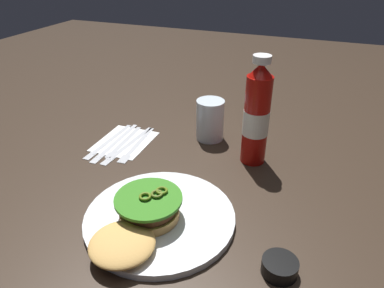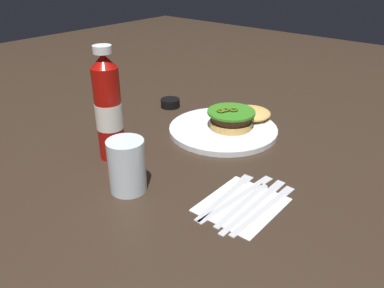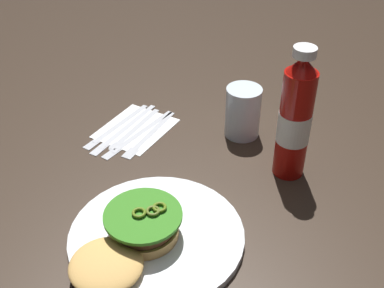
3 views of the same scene
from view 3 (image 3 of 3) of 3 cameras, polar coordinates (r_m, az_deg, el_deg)
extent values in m
plane|color=#31241A|center=(0.88, 2.41, -6.55)|extent=(3.00, 3.00, 0.00)
cylinder|color=white|center=(0.81, -4.15, -10.67)|extent=(0.29, 0.29, 0.01)
cylinder|color=tan|center=(0.80, -5.62, -10.04)|extent=(0.11, 0.11, 0.02)
cylinder|color=#512D19|center=(0.79, -5.69, -9.17)|extent=(0.10, 0.10, 0.02)
cylinder|color=red|center=(0.78, -5.73, -8.60)|extent=(0.09, 0.09, 0.01)
cylinder|color=#327A1D|center=(0.77, -5.76, -8.28)|extent=(0.12, 0.12, 0.01)
torus|color=#526F16|center=(0.78, -3.82, -7.38)|extent=(0.02, 0.02, 0.01)
torus|color=#516D17|center=(0.77, -6.21, -7.98)|extent=(0.02, 0.02, 0.01)
torus|color=#53641F|center=(0.77, -4.58, -7.79)|extent=(0.02, 0.02, 0.01)
ellipsoid|color=tan|center=(0.75, -10.00, -13.77)|extent=(0.11, 0.11, 0.03)
cylinder|color=#A60E09|center=(0.90, 11.84, 2.16)|extent=(0.06, 0.06, 0.21)
cone|color=#A60E09|center=(0.84, 12.84, 9.04)|extent=(0.05, 0.05, 0.03)
cylinder|color=white|center=(0.83, 13.05, 10.45)|extent=(0.04, 0.04, 0.02)
cylinder|color=white|center=(0.90, 11.81, 1.98)|extent=(0.06, 0.06, 0.06)
cylinder|color=silver|center=(1.02, 5.96, 3.76)|extent=(0.07, 0.07, 0.11)
cube|color=white|center=(1.07, -6.58, 1.85)|extent=(0.16, 0.13, 0.00)
cube|color=silver|center=(1.09, -8.28, 2.57)|extent=(0.18, 0.02, 0.00)
cube|color=silver|center=(1.04, -10.86, 0.69)|extent=(0.08, 0.02, 0.00)
cube|color=silver|center=(1.08, -7.45, 2.29)|extent=(0.19, 0.02, 0.00)
cube|color=silver|center=(1.02, -10.15, 0.08)|extent=(0.08, 0.02, 0.00)
cube|color=silver|center=(1.06, -6.59, 1.99)|extent=(0.17, 0.02, 0.00)
ellipsoid|color=silver|center=(1.02, -8.85, -0.01)|extent=(0.04, 0.03, 0.00)
cube|color=silver|center=(1.05, -5.72, 1.69)|extent=(0.19, 0.03, 0.00)
cube|color=silver|center=(1.01, -8.69, -0.41)|extent=(0.08, 0.02, 0.00)
cube|color=silver|center=(1.04, -4.84, 1.39)|extent=(0.19, 0.02, 0.00)
cube|color=silver|center=(0.99, -7.22, -0.92)|extent=(0.04, 0.02, 0.00)
camera|label=1|loc=(0.16, -37.57, -31.39)|focal=32.93mm
camera|label=2|loc=(1.49, -5.47, 29.47)|focal=35.82mm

